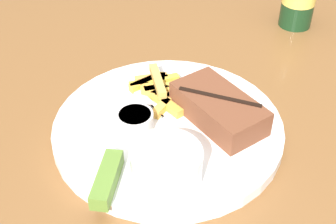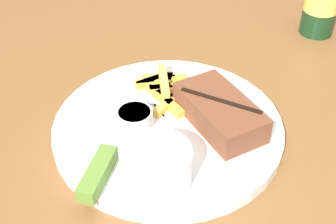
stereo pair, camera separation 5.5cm
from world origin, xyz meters
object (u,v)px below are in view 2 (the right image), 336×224
coleslaw_cup (156,164)px  dipping_sauce_cup (135,118)px  dinner_plate (168,128)px  fork_utensil (142,90)px  pickle_spear (98,174)px  steak_portion (220,112)px

coleslaw_cup → dipping_sauce_cup: (-0.10, 0.02, -0.01)m
dinner_plate → fork_utensil: bearing=-179.9°
pickle_spear → fork_utensil: (-0.14, 0.12, -0.01)m
dinner_plate → fork_utensil: size_ratio=2.37×
steak_portion → pickle_spear: 0.19m
dinner_plate → coleslaw_cup: coleslaw_cup is taller
steak_portion → dipping_sauce_cup: (-0.05, -0.11, -0.00)m
dinner_plate → fork_utensil: 0.08m
dipping_sauce_cup → fork_utensil: dipping_sauce_cup is taller
dinner_plate → dipping_sauce_cup: 0.05m
steak_portion → dipping_sauce_cup: steak_portion is taller
coleslaw_cup → pickle_spear: 0.07m
dinner_plate → dipping_sauce_cup: dipping_sauce_cup is taller
steak_portion → dipping_sauce_cup: size_ratio=2.75×
dinner_plate → steak_portion: steak_portion is taller
fork_utensil → dinner_plate: bearing=0.0°
steak_portion → pickle_spear: (0.02, -0.19, -0.01)m
dipping_sauce_cup → pickle_spear: size_ratio=0.66×
coleslaw_cup → fork_utensil: bearing=160.6°
pickle_spear → coleslaw_cup: bearing=61.5°
coleslaw_cup → dipping_sauce_cup: coleslaw_cup is taller
steak_portion → dipping_sauce_cup: 0.12m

